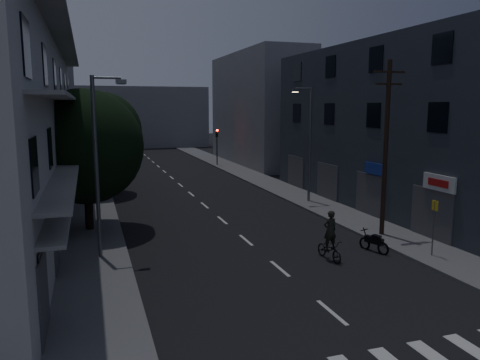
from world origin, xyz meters
TOP-DOWN VIEW (x-y plane):
  - ground at (0.00, 25.00)m, footprint 160.00×160.00m
  - sidewalk_left at (-7.50, 25.00)m, footprint 3.00×90.00m
  - sidewalk_right at (7.50, 25.00)m, footprint 3.00×90.00m
  - lane_markings at (0.00, 31.25)m, footprint 0.15×60.50m
  - building_left at (-11.98, 18.00)m, footprint 7.00×36.00m
  - building_right at (11.99, 14.00)m, footprint 6.19×28.00m
  - building_far_left at (-12.00, 48.00)m, footprint 6.00×20.00m
  - building_far_right at (12.00, 42.00)m, footprint 6.00×20.00m
  - building_far_end at (0.00, 70.00)m, footprint 24.00×8.00m
  - tree_near at (-7.60, 15.37)m, footprint 6.20×6.20m
  - tree_mid at (-7.60, 26.65)m, footprint 6.49×6.49m
  - tree_far at (-7.68, 35.07)m, footprint 6.16×6.16m
  - traffic_signal_far_right at (6.50, 40.59)m, footprint 0.28×0.37m
  - traffic_signal_far_left at (-6.41, 39.83)m, footprint 0.28×0.37m
  - street_lamp_left_near at (-7.11, 10.14)m, footprint 1.51×0.25m
  - street_lamp_right at (7.20, 18.61)m, footprint 1.51×0.25m
  - street_lamp_left_far at (-7.23, 30.83)m, footprint 1.51×0.25m
  - utility_pole at (7.06, 9.42)m, footprint 1.80×0.24m
  - bus_stop_sign at (7.11, 5.64)m, footprint 0.06×0.35m
  - motorcycle at (5.17, 7.31)m, footprint 0.72×1.66m
  - cyclist at (2.57, 6.90)m, footprint 0.79×1.84m

SIDE VIEW (x-z plane):
  - ground at x=0.00m, z-range 0.00..0.00m
  - lane_markings at x=0.00m, z-range 0.00..0.01m
  - sidewalk_left at x=-7.50m, z-range 0.00..0.15m
  - sidewalk_right at x=7.50m, z-range 0.00..0.15m
  - motorcycle at x=5.17m, z-range -0.12..0.98m
  - cyclist at x=2.57m, z-range -0.37..1.90m
  - bus_stop_sign at x=7.11m, z-range 0.63..3.15m
  - traffic_signal_far_right at x=6.50m, z-range 1.05..5.15m
  - traffic_signal_far_left at x=-6.41m, z-range 1.05..5.15m
  - street_lamp_left_near at x=-7.11m, z-range 0.60..8.60m
  - street_lamp_right at x=7.20m, z-range 0.60..8.60m
  - street_lamp_left_far at x=-7.23m, z-range 0.60..8.60m
  - utility_pole at x=7.06m, z-range 0.37..9.37m
  - tree_far at x=-7.68m, z-range 1.11..8.73m
  - tree_near at x=-7.60m, z-range 1.11..8.76m
  - building_far_end at x=0.00m, z-range 0.00..10.00m
  - tree_mid at x=-7.60m, z-range 1.15..9.13m
  - building_right at x=11.99m, z-range 0.00..11.00m
  - building_far_right at x=12.00m, z-range 0.00..13.00m
  - building_left at x=-11.98m, z-range -0.01..13.99m
  - building_far_left at x=-12.00m, z-range 0.00..16.00m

